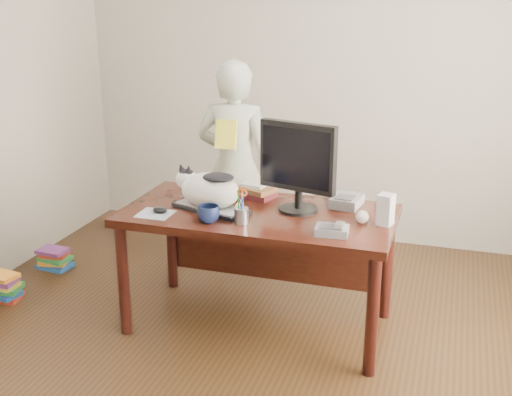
% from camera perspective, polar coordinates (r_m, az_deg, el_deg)
% --- Properties ---
extents(room, '(4.50, 4.50, 4.50)m').
position_cam_1_polar(room, '(3.09, -3.11, 5.78)').
color(room, black).
rests_on(room, ground).
extents(desk, '(1.60, 0.80, 0.75)m').
position_cam_1_polar(desk, '(3.92, 0.57, -2.88)').
color(desk, black).
rests_on(desk, ground).
extents(keyboard, '(0.50, 0.32, 0.03)m').
position_cam_1_polar(keyboard, '(3.82, -4.05, -0.91)').
color(keyboard, black).
rests_on(keyboard, desk).
extents(cat, '(0.46, 0.32, 0.26)m').
position_cam_1_polar(cat, '(3.79, -4.28, 0.84)').
color(cat, white).
rests_on(cat, keyboard).
extents(monitor, '(0.47, 0.28, 0.54)m').
position_cam_1_polar(monitor, '(3.71, 3.73, 3.19)').
color(monitor, black).
rests_on(monitor, desk).
extents(pen_cup, '(0.10, 0.10, 0.21)m').
position_cam_1_polar(pen_cup, '(3.59, -1.31, -1.40)').
color(pen_cup, gray).
rests_on(pen_cup, desk).
extents(mousepad, '(0.20, 0.18, 0.00)m').
position_cam_1_polar(mousepad, '(3.80, -8.94, -1.40)').
color(mousepad, silver).
rests_on(mousepad, desk).
extents(mouse, '(0.09, 0.06, 0.04)m').
position_cam_1_polar(mouse, '(3.80, -8.55, -1.07)').
color(mouse, black).
rests_on(mouse, mousepad).
extents(coffee_mug, '(0.18, 0.18, 0.10)m').
position_cam_1_polar(coffee_mug, '(3.61, -4.23, -1.44)').
color(coffee_mug, '#0D1535').
rests_on(coffee_mug, desk).
extents(phone, '(0.19, 0.16, 0.08)m').
position_cam_1_polar(phone, '(3.46, 6.82, -2.82)').
color(phone, slate).
rests_on(phone, desk).
extents(speaker, '(0.10, 0.11, 0.18)m').
position_cam_1_polar(speaker, '(3.63, 11.45, -1.02)').
color(speaker, '#AEAEB1').
rests_on(speaker, desk).
extents(baseball, '(0.07, 0.07, 0.07)m').
position_cam_1_polar(baseball, '(3.65, 9.42, -1.66)').
color(baseball, white).
rests_on(baseball, desk).
extents(book_stack, '(0.28, 0.24, 0.09)m').
position_cam_1_polar(book_stack, '(4.05, -0.03, 0.62)').
color(book_stack, '#441216').
rests_on(book_stack, desk).
extents(calculator, '(0.19, 0.24, 0.07)m').
position_cam_1_polar(calculator, '(3.92, 8.06, -0.25)').
color(calculator, slate).
rests_on(calculator, desk).
extents(person, '(0.58, 0.40, 1.55)m').
position_cam_1_polar(person, '(4.66, -1.90, 2.78)').
color(person, white).
rests_on(person, ground).
extents(held_book, '(0.15, 0.09, 0.20)m').
position_cam_1_polar(held_book, '(4.44, -2.67, 5.66)').
color(held_book, yellow).
rests_on(held_book, person).
extents(book_pile_a, '(0.27, 0.22, 0.18)m').
position_cam_1_polar(book_pile_a, '(4.69, -21.61, -7.38)').
color(book_pile_a, '#B12B19').
rests_on(book_pile_a, ground).
extents(book_pile_b, '(0.26, 0.20, 0.15)m').
position_cam_1_polar(book_pile_b, '(5.07, -17.48, -5.16)').
color(book_pile_b, '#1B51A7').
rests_on(book_pile_b, ground).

